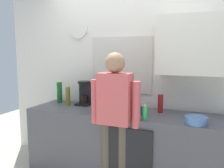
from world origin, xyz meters
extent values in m
cube|color=#4C4C51|center=(0.00, 0.30, 0.44)|extent=(2.43, 0.64, 0.88)
cube|color=black|center=(0.15, -0.03, 0.40)|extent=(0.56, 0.02, 0.79)
cube|color=silver|center=(0.00, 0.73, 1.30)|extent=(4.03, 0.10, 2.60)
cube|color=beige|center=(-0.17, 0.67, 1.43)|extent=(0.86, 0.02, 0.76)
cube|color=#8CA5C6|center=(-0.17, 0.67, 1.43)|extent=(0.80, 0.02, 0.70)
cube|color=silver|center=(0.77, 0.52, 1.68)|extent=(0.84, 0.32, 0.68)
cylinder|color=silver|center=(-0.81, 0.66, 1.93)|extent=(0.26, 0.03, 0.26)
cube|color=black|center=(-0.63, 0.46, 0.90)|extent=(0.20, 0.20, 0.03)
cube|color=black|center=(-0.63, 0.52, 1.05)|extent=(0.18, 0.08, 0.28)
cylinder|color=black|center=(-0.63, 0.43, 0.97)|extent=(0.11, 0.11, 0.11)
cylinder|color=black|center=(-0.63, 0.46, 1.20)|extent=(0.17, 0.17, 0.03)
cylinder|color=olive|center=(-0.84, 0.37, 1.01)|extent=(0.06, 0.06, 0.25)
cylinder|color=maroon|center=(0.42, 0.43, 0.99)|extent=(0.06, 0.06, 0.22)
cylinder|color=#195923|center=(-1.03, 0.45, 1.03)|extent=(0.07, 0.07, 0.30)
cylinder|color=#2D8C33|center=(-0.16, 0.48, 1.02)|extent=(0.09, 0.09, 0.28)
cylinder|color=#3351B2|center=(0.26, 0.24, 0.93)|extent=(0.08, 0.08, 0.10)
cylinder|color=#4C72A5|center=(0.84, 0.10, 0.92)|extent=(0.22, 0.22, 0.08)
cylinder|color=green|center=(0.32, 0.06, 0.96)|extent=(0.06, 0.06, 0.15)
cone|color=white|center=(0.32, 0.06, 1.05)|extent=(0.02, 0.02, 0.03)
cylinder|color=brown|center=(-0.10, 0.00, 0.41)|extent=(0.12, 0.12, 0.82)
cylinder|color=brown|center=(0.10, 0.00, 0.41)|extent=(0.12, 0.12, 0.82)
cube|color=#D85959|center=(0.00, 0.00, 1.10)|extent=(0.36, 0.20, 0.56)
sphere|color=#A57A59|center=(0.00, 0.00, 1.49)|extent=(0.22, 0.22, 0.22)
cylinder|color=#D85959|center=(-0.24, 0.00, 1.05)|extent=(0.09, 0.09, 0.50)
cylinder|color=#D85959|center=(0.24, 0.00, 1.05)|extent=(0.09, 0.09, 0.50)
camera|label=1|loc=(0.87, -2.28, 1.58)|focal=36.68mm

